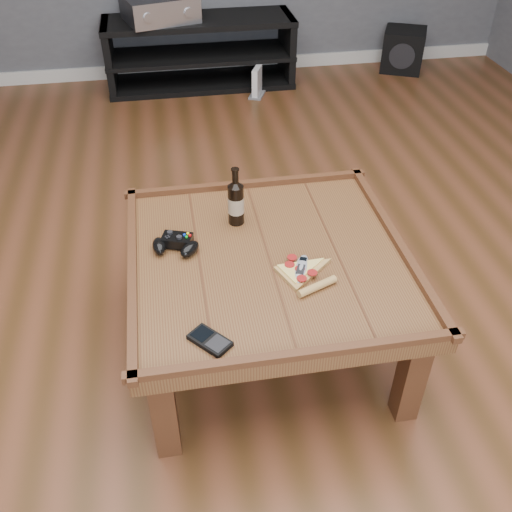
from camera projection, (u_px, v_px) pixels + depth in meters
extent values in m
plane|color=#4A2D15|center=(267.00, 342.00, 2.34)|extent=(6.00, 6.00, 0.00)
cube|color=silver|center=(199.00, 67.00, 4.61)|extent=(5.00, 0.02, 0.10)
cube|color=#522C17|center=(269.00, 263.00, 2.08)|extent=(1.00, 1.00, 0.06)
cube|color=#462113|center=(164.00, 412.00, 1.84)|extent=(0.08, 0.08, 0.39)
cube|color=#462113|center=(411.00, 377.00, 1.95)|extent=(0.08, 0.08, 0.39)
cube|color=#462113|center=(155.00, 253.00, 2.48)|extent=(0.08, 0.08, 0.39)
cube|color=#462113|center=(341.00, 233.00, 2.60)|extent=(0.08, 0.08, 0.39)
cube|color=#462113|center=(247.00, 184.00, 2.42)|extent=(1.03, 0.03, 0.03)
cube|color=#462113|center=(299.00, 355.00, 1.68)|extent=(1.03, 0.03, 0.03)
cube|color=#462113|center=(397.00, 240.00, 2.11)|extent=(0.03, 1.03, 0.03)
cube|color=#462113|center=(132.00, 268.00, 1.99)|extent=(0.03, 1.03, 0.03)
cube|color=black|center=(198.00, 21.00, 4.15)|extent=(1.40, 0.45, 0.04)
cube|color=black|center=(200.00, 55.00, 4.31)|extent=(1.40, 0.45, 0.03)
cube|color=black|center=(202.00, 82.00, 4.44)|extent=(1.40, 0.45, 0.04)
cube|color=black|center=(110.00, 58.00, 4.21)|extent=(0.05, 0.44, 0.50)
cube|color=black|center=(287.00, 47.00, 4.39)|extent=(0.05, 0.44, 0.50)
cylinder|color=black|center=(236.00, 205.00, 2.18)|extent=(0.06, 0.06, 0.16)
cone|color=black|center=(235.00, 183.00, 2.12)|extent=(0.06, 0.06, 0.03)
cylinder|color=black|center=(235.00, 176.00, 2.10)|extent=(0.02, 0.02, 0.06)
cylinder|color=black|center=(235.00, 169.00, 2.08)|extent=(0.03, 0.03, 0.01)
cylinder|color=tan|center=(236.00, 205.00, 2.18)|extent=(0.06, 0.06, 0.07)
cube|color=black|center=(177.00, 240.00, 2.09)|extent=(0.12, 0.10, 0.04)
ellipsoid|color=black|center=(159.00, 246.00, 2.07)|extent=(0.05, 0.09, 0.04)
ellipsoid|color=black|center=(190.00, 249.00, 2.06)|extent=(0.10, 0.10, 0.04)
cylinder|color=black|center=(170.00, 233.00, 2.09)|extent=(0.02, 0.02, 0.01)
cylinder|color=black|center=(179.00, 237.00, 2.07)|extent=(0.02, 0.02, 0.01)
cylinder|color=yellow|center=(188.00, 234.00, 2.09)|extent=(0.01, 0.01, 0.01)
cylinder|color=red|center=(190.00, 236.00, 2.08)|extent=(0.01, 0.01, 0.01)
cylinder|color=#0C33CC|center=(184.00, 235.00, 2.08)|extent=(0.01, 0.01, 0.01)
cylinder|color=#0C9919|center=(186.00, 237.00, 2.07)|extent=(0.01, 0.01, 0.01)
cylinder|color=tan|center=(317.00, 286.00, 1.91)|extent=(0.15, 0.08, 0.03)
cylinder|color=#A91C15|center=(302.00, 278.00, 1.93)|extent=(0.04, 0.04, 0.00)
cylinder|color=#A91C15|center=(312.00, 273.00, 1.96)|extent=(0.04, 0.04, 0.00)
cylinder|color=#A91C15|center=(300.00, 269.00, 1.97)|extent=(0.04, 0.04, 0.00)
cylinder|color=#A91C15|center=(290.00, 264.00, 1.99)|extent=(0.04, 0.04, 0.00)
cylinder|color=#A91C15|center=(292.00, 257.00, 2.02)|extent=(0.04, 0.04, 0.00)
cube|color=black|center=(210.00, 340.00, 1.73)|extent=(0.14, 0.15, 0.02)
cube|color=black|center=(202.00, 334.00, 1.74)|extent=(0.07, 0.07, 0.00)
cube|color=black|center=(218.00, 343.00, 1.71)|extent=(0.08, 0.08, 0.00)
ellipsoid|color=#9DA2AB|center=(301.00, 269.00, 1.99)|extent=(0.11, 0.17, 0.02)
cube|color=black|center=(303.00, 259.00, 2.01)|extent=(0.03, 0.03, 0.00)
cube|color=black|center=(301.00, 269.00, 1.97)|extent=(0.05, 0.06, 0.00)
cube|color=black|center=(159.00, 8.00, 4.05)|extent=(0.57, 0.51, 0.17)
cube|color=silver|center=(168.00, 15.00, 3.91)|extent=(0.47, 0.14, 0.17)
cylinder|color=silver|center=(148.00, 18.00, 3.86)|extent=(0.07, 0.03, 0.06)
cylinder|color=silver|center=(189.00, 13.00, 3.96)|extent=(0.07, 0.03, 0.06)
cube|color=black|center=(403.00, 50.00, 4.61)|extent=(0.42, 0.42, 0.32)
cylinder|color=black|center=(402.00, 56.00, 4.49)|extent=(0.19, 0.09, 0.20)
cube|color=slate|center=(257.00, 95.00, 4.28)|extent=(0.15, 0.19, 0.02)
cube|color=white|center=(257.00, 81.00, 4.21)|extent=(0.10, 0.16, 0.20)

